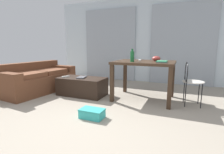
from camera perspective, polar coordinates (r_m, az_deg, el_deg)
The scene contains 14 objects.
ground_plane at distance 3.49m, azimuth 2.26°, elevation -7.72°, with size 8.39×8.39×0.00m, color gray.
wall_back at distance 5.39m, azimuth 10.53°, elevation 12.03°, with size 5.72×0.10×2.53m, color silver.
curtains at distance 5.31m, azimuth 10.28°, elevation 10.56°, with size 3.91×0.03×2.25m.
couch at distance 4.47m, azimuth -23.68°, elevation -0.82°, with size 1.01×1.78×0.69m.
coffee_table at distance 3.86m, azimuth -9.97°, elevation -3.09°, with size 1.04×0.55×0.39m.
craft_table at distance 3.48m, azimuth 10.75°, elevation 3.45°, with size 1.17×0.91×0.78m.
wire_chair at distance 3.39m, azimuth 24.64°, elevation -0.38°, with size 0.37×0.38×0.80m.
bottle_near at distance 3.28m, azimuth 6.79°, elevation 6.91°, with size 0.07×0.07×0.24m.
bowl at distance 3.58m, azimuth 14.60°, elevation 6.02°, with size 0.16×0.16×0.10m, color #9E3833.
book_stack at distance 3.24m, azimuth 16.40°, elevation 4.95°, with size 0.21×0.31×0.03m.
tv_remote_on_table at distance 3.55m, azimuth 9.27°, elevation 5.56°, with size 0.05×0.16×0.02m, color #B7B7B2.
tv_remote_primary at distance 3.96m, azimuth -15.31°, elevation 0.12°, with size 0.05×0.18×0.02m, color #B7B7B2.
magazine at distance 3.80m, azimuth -10.14°, elevation -0.08°, with size 0.16×0.28×0.02m, color #4C4C51.
shoebox at distance 2.65m, azimuth -6.69°, elevation -12.02°, with size 0.36×0.23×0.14m.
Camera 1 is at (1.15, -1.77, 1.06)m, focal length 27.29 mm.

